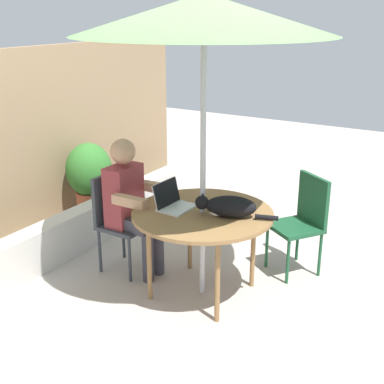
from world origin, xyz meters
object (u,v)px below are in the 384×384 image
Objects in this scene: chair_occupied at (117,214)px; cat at (228,207)px; potted_plant_near_fence at (90,178)px; chair_empty at (303,216)px; laptop at (172,200)px; patio_table at (203,218)px; patio_umbrella at (204,15)px; person_seated at (131,200)px.

cat reaches higher than chair_occupied.
cat is 0.68× the size of potted_plant_near_fence.
chair_empty is at bearing -85.87° from potted_plant_near_fence.
chair_occupied is at bearing -125.43° from potted_plant_near_fence.
patio_table is at bearing -79.12° from laptop.
patio_umbrella is 2.55m from potted_plant_near_fence.
person_seated reaches higher than cat.
person_seated is at bearing -121.23° from potted_plant_near_fence.
chair_empty is at bearing -43.56° from laptop.
person_seated reaches higher than potted_plant_near_fence.
person_seated is 1.26m from potted_plant_near_fence.
patio_table is 1.82× the size of cat.
chair_empty is (0.82, -0.56, -1.70)m from patio_umbrella.
chair_empty is 0.92m from cat.
cat is at bearing -107.48° from potted_plant_near_fence.
laptop is (-0.05, -0.47, 0.10)m from person_seated.
chair_empty is at bearing -34.52° from patio_umbrella.
laptop is 1.71m from potted_plant_near_fence.
patio_table is 0.93× the size of person_seated.
potted_plant_near_fence is (0.63, 2.01, -0.28)m from cat.
person_seated reaches higher than chair_empty.
chair_occupied is at bearing 119.46° from chair_empty.
cat is at bearing -82.32° from laptop.
potted_plant_near_fence is at bearing 54.57° from chair_occupied.
chair_occupied is 2.87× the size of laptop.
patio_table is at bearing -109.83° from potted_plant_near_fence.
patio_table is at bearing 145.48° from chair_empty.
person_seated is at bearing 90.00° from patio_umbrella.
patio_umbrella is 2.66× the size of chair_occupied.
person_seated is 0.48m from laptop.
patio_umbrella reaches higher than patio_table.
patio_umbrella is 1.46m from laptop.
chair_occupied is (0.00, 0.89, -0.16)m from patio_table.
cat reaches higher than chair_empty.
chair_occupied is 1.67m from chair_empty.
chair_occupied is 0.72× the size of person_seated.
potted_plant_near_fence is at bearing 94.13° from chair_empty.
cat is at bearing -89.27° from chair_occupied.
cat is at bearing 156.70° from chair_empty.
laptop is (-0.05, 0.26, 0.12)m from patio_table.
patio_umbrella is at bearing -109.83° from potted_plant_near_fence.
chair_occupied is 1.42× the size of cat.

